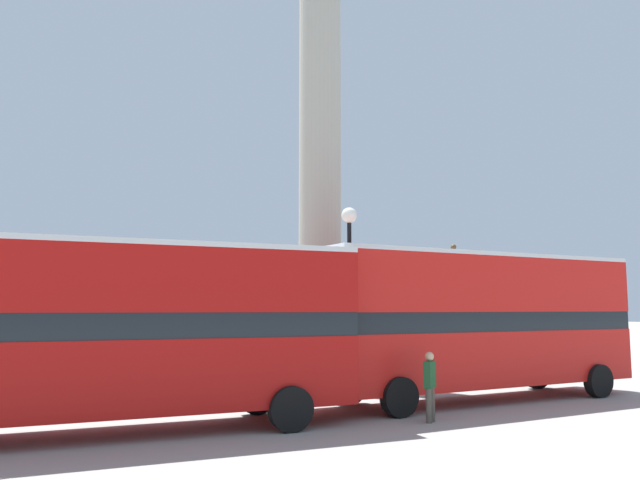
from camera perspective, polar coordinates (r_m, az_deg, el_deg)
ground_plane at (r=23.49m, az=0.00°, el=-12.87°), size 200.00×200.00×0.00m
monument_column at (r=23.52m, az=0.00°, el=0.96°), size 6.15×6.15×19.76m
bus_a at (r=19.27m, az=14.14°, el=-7.04°), size 10.72×3.34×4.30m
bus_b at (r=14.43m, az=-19.30°, el=-7.52°), size 11.21×2.90×4.14m
equestrian_statue at (r=30.34m, az=12.29°, el=-8.16°), size 3.87×3.63×5.75m
street_lamp at (r=19.89m, az=2.71°, el=-3.22°), size 0.50×0.50×5.93m
pedestrian_near_lamp at (r=15.54m, az=10.01°, el=-12.76°), size 0.45×0.40×1.66m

